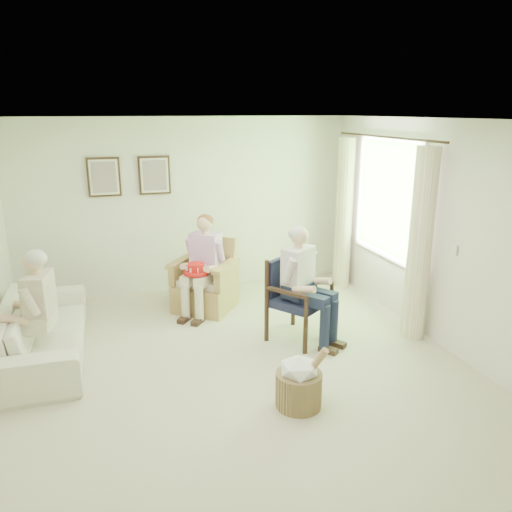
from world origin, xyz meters
The scene contains 18 objects.
floor centered at (0.00, 0.00, 0.00)m, with size 5.50×5.50×0.00m, color beige.
back_wall centered at (0.00, 2.75, 1.30)m, with size 5.00×0.04×2.60m, color silver.
front_wall centered at (0.00, -2.75, 1.30)m, with size 5.00×0.04×2.60m, color silver.
right_wall centered at (2.50, 0.00, 1.30)m, with size 0.04×5.50×2.60m, color silver.
ceiling centered at (0.00, 0.00, 2.60)m, with size 5.00×5.50×0.02m, color white.
window centered at (2.46, 1.20, 1.58)m, with size 0.13×2.50×1.63m.
curtain_left centered at (2.33, 0.22, 1.15)m, with size 0.34×0.34×2.30m, color beige.
curtain_right centered at (2.33, 2.18, 1.15)m, with size 0.34×0.34×2.30m, color beige.
framed_print_left centered at (-1.15, 2.71, 1.78)m, with size 0.45×0.05×0.55m.
framed_print_right centered at (-0.45, 2.71, 1.78)m, with size 0.45×0.05×0.55m.
wicker_armchair centered at (0.06, 1.85, 0.31)m, with size 0.76×0.76×0.98m.
wood_armchair centered at (0.96, 0.65, 0.54)m, with size 0.64×0.60×0.99m.
sofa centered at (-1.95, 0.99, 0.32)m, with size 0.86×2.19×0.64m, color silver.
person_wicker centered at (0.06, 1.72, 0.76)m, with size 0.40×0.63×1.32m.
person_dark centered at (0.96, 0.48, 0.81)m, with size 0.40×0.62×1.37m.
person_sofa centered at (-1.95, 0.67, 0.74)m, with size 0.42×0.62×1.29m.
red_hat centered at (-0.09, 1.57, 0.67)m, with size 0.33×0.33×0.14m.
hatbox centered at (0.42, -0.79, 0.25)m, with size 0.58×0.58×0.64m.
Camera 1 is at (-1.18, -4.62, 2.68)m, focal length 35.00 mm.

